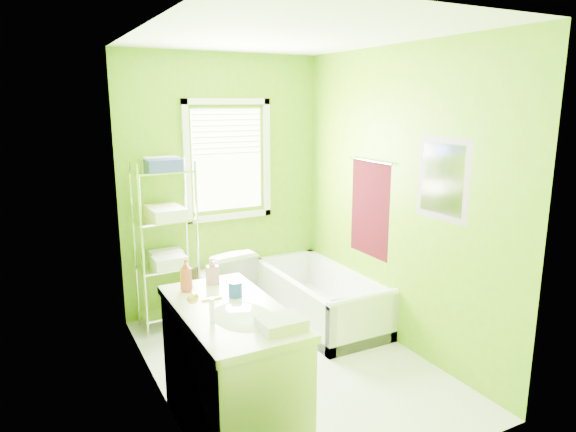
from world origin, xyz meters
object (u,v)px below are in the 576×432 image
bathtub (320,304)px  vanity (232,370)px  wire_shelf_unit (167,226)px  toilet (221,284)px

bathtub → vanity: 1.97m
bathtub → wire_shelf_unit: (-1.35, 0.56, 0.84)m
toilet → vanity: bearing=66.0°
toilet → vanity: vanity is taller
bathtub → vanity: vanity is taller
bathtub → toilet: (-0.88, 0.42, 0.23)m
wire_shelf_unit → vanity: bearing=-93.2°
wire_shelf_unit → bathtub: bearing=-22.4°
bathtub → toilet: bearing=154.5°
vanity → wire_shelf_unit: bearing=86.8°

